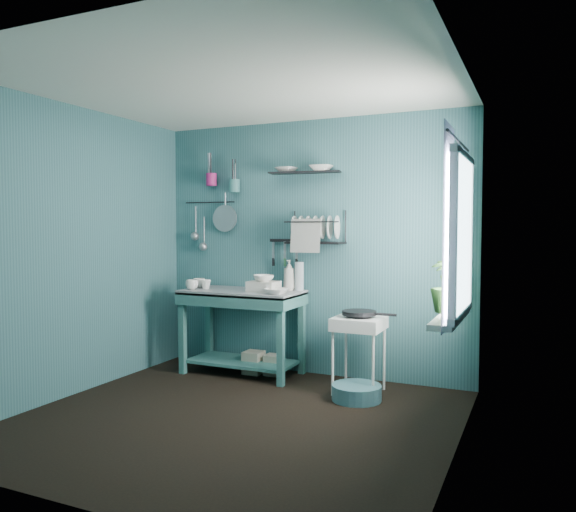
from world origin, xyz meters
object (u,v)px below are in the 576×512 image
at_px(utensil_cup_teal, 234,186).
at_px(water_bottle, 299,276).
at_px(wash_tub, 264,286).
at_px(floor_basin, 357,392).
at_px(frying_pan, 359,313).
at_px(mug_right, 199,283).
at_px(dish_rack, 315,227).
at_px(mug_left, 192,285).
at_px(storage_tin_large, 254,362).
at_px(utensil_cup_magenta, 211,180).
at_px(colander, 225,218).
at_px(work_counter, 242,332).
at_px(storage_tin_small, 273,365).
at_px(soap_bottle, 289,275).
at_px(mug_mid, 206,284).
at_px(potted_plant, 448,283).
at_px(hotplate_stand, 359,355).

bearing_deg(utensil_cup_teal, water_bottle, -0.59).
relative_size(wash_tub, utensil_cup_teal, 2.15).
bearing_deg(floor_basin, frying_pan, 102.64).
relative_size(mug_right, dish_rack, 0.22).
distance_m(mug_left, storage_tin_large, 0.99).
relative_size(wash_tub, utensil_cup_magenta, 2.15).
distance_m(dish_rack, utensil_cup_teal, 1.01).
bearing_deg(frying_pan, colander, 165.90).
bearing_deg(mug_left, work_counter, 18.43).
xyz_separation_m(utensil_cup_teal, colander, (-0.13, 0.03, -0.33)).
relative_size(wash_tub, dish_rack, 0.51).
bearing_deg(storage_tin_large, floor_basin, -18.77).
bearing_deg(dish_rack, mug_left, -166.83).
relative_size(frying_pan, utensil_cup_magenta, 2.31).
bearing_deg(floor_basin, storage_tin_small, 156.33).
distance_m(mug_left, soap_bottle, 0.97).
distance_m(mug_right, storage_tin_small, 1.12).
bearing_deg(mug_mid, work_counter, 8.97).
distance_m(work_counter, wash_tub, 0.53).
bearing_deg(work_counter, mug_mid, -160.95).
height_order(mug_left, mug_mid, mug_left).
bearing_deg(dish_rack, potted_plant, -33.50).
distance_m(wash_tub, potted_plant, 1.92).
bearing_deg(storage_tin_small, mug_left, -162.90).
bearing_deg(utensil_cup_teal, storage_tin_large, -29.72).
xyz_separation_m(utensil_cup_teal, storage_tin_small, (0.51, -0.15, -1.78)).
bearing_deg(floor_basin, potted_plant, -19.71).
distance_m(wash_tub, utensil_cup_teal, 1.12).
bearing_deg(storage_tin_small, mug_mid, -168.37).
relative_size(mug_mid, mug_right, 0.81).
distance_m(utensil_cup_magenta, floor_basin, 2.66).
distance_m(work_counter, floor_basin, 1.39).
bearing_deg(potted_plant, dish_rack, 149.20).
bearing_deg(mug_right, potted_plant, -13.84).
bearing_deg(soap_bottle, dish_rack, -4.48).
xyz_separation_m(work_counter, potted_plant, (2.07, -0.63, 0.63)).
relative_size(mug_right, utensil_cup_magenta, 0.95).
distance_m(dish_rack, storage_tin_large, 1.48).
bearing_deg(mug_mid, dish_rack, 12.32).
height_order(hotplate_stand, utensil_cup_magenta, utensil_cup_magenta).
xyz_separation_m(mug_left, colander, (0.14, 0.42, 0.66)).
distance_m(water_bottle, floor_basin, 1.32).
bearing_deg(soap_bottle, colander, 175.70).
xyz_separation_m(utensil_cup_teal, floor_basin, (1.50, -0.58, -1.81)).
distance_m(utensil_cup_magenta, colander, 0.43).
relative_size(mug_left, colander, 0.44).
relative_size(soap_bottle, utensil_cup_teal, 2.30).
relative_size(soap_bottle, hotplate_stand, 0.45).
bearing_deg(mug_right, dish_rack, 8.36).
bearing_deg(mug_left, mug_right, 97.13).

